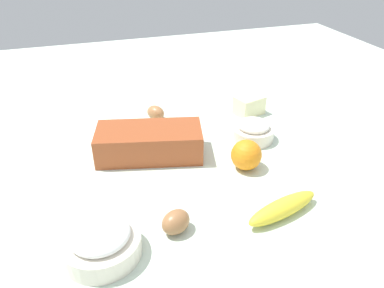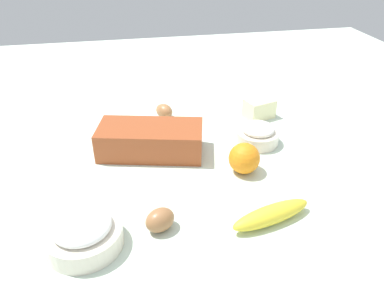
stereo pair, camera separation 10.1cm
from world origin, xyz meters
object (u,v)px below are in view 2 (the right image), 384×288
Objects in this scene: banana at (271,215)px; butter_block at (259,109)px; loaf_pan at (151,139)px; sugar_bowl at (83,233)px; flour_bowl at (258,134)px; egg_near_butter at (160,220)px; egg_beside_bowl at (164,111)px; orange_fruit at (244,158)px.

banana is 0.50m from butter_block.
loaf_pan is 1.59× the size of banana.
flour_bowl is at bearing -146.46° from sugar_bowl.
loaf_pan is 0.30m from egg_near_butter.
sugar_bowl reaches higher than egg_near_butter.
sugar_bowl reaches higher than egg_beside_bowl.
egg_beside_bowl is (0.30, -0.06, -0.01)m from butter_block.
egg_beside_bowl is at bearing -41.43° from flour_bowl.
flour_bowl is 1.91× the size of egg_beside_bowl.
loaf_pan is 0.36m from sugar_bowl.
flour_bowl is 0.15m from orange_fruit.
loaf_pan is 4.80× the size of egg_beside_bowl.
loaf_pan is at bearing -117.32° from sugar_bowl.
flour_bowl is 0.64× the size of banana.
egg_near_butter is at bearing 101.38° from loaf_pan.
flour_bowl reaches higher than egg_beside_bowl.
orange_fruit is at bearing -90.16° from banana.
butter_block is (-0.53, -0.47, -0.00)m from sugar_bowl.
orange_fruit is at bearing -154.77° from sugar_bowl.
banana is 2.94× the size of egg_near_butter.
egg_near_butter is at bearing -6.02° from banana.
butter_block is 0.31m from egg_beside_bowl.
loaf_pan is 0.40m from butter_block.
flour_bowl is 0.79× the size of sugar_bowl.
banana is 0.24m from egg_near_butter.
egg_beside_bowl is at bearing -65.21° from orange_fruit.
banana is at bearing 173.98° from egg_near_butter.
sugar_bowl is 2.37× the size of egg_near_butter.
sugar_bowl is 0.39m from banana.
orange_fruit is 0.38m from egg_beside_bowl.
sugar_bowl is (0.47, 0.31, 0.00)m from flour_bowl.
banana is at bearing 137.77° from loaf_pan.
orange_fruit is at bearing 63.23° from butter_block.
loaf_pan is 3.36× the size of butter_block.
banana is 2.40× the size of orange_fruit.
loaf_pan is 4.68× the size of egg_near_butter.
egg_beside_bowl is (0.16, -0.34, -0.02)m from orange_fruit.
loaf_pan reaches higher than sugar_bowl.
loaf_pan reaches higher than flour_bowl.
banana is 2.11× the size of butter_block.
banana is (0.08, 0.32, -0.01)m from flour_bowl.
banana is (-0.22, 0.33, -0.02)m from loaf_pan.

